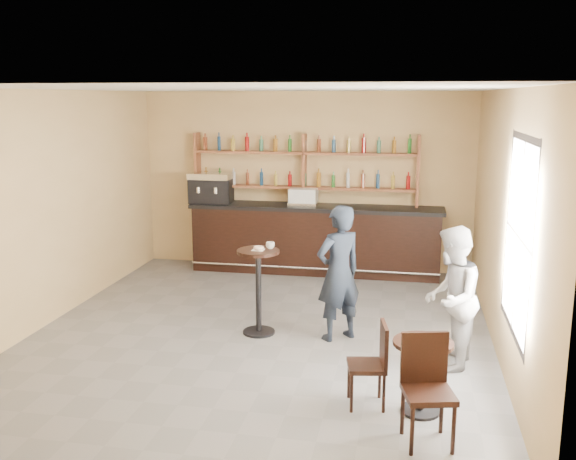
% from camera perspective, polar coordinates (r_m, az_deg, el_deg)
% --- Properties ---
extents(floor, '(7.00, 7.00, 0.00)m').
position_cam_1_polar(floor, '(8.72, -2.32, -9.08)').
color(floor, slate).
rests_on(floor, ground).
extents(ceiling, '(7.00, 7.00, 0.00)m').
position_cam_1_polar(ceiling, '(8.15, -2.51, 12.44)').
color(ceiling, white).
rests_on(ceiling, wall_back).
extents(wall_back, '(7.00, 0.00, 7.00)m').
position_cam_1_polar(wall_back, '(11.68, 1.56, 4.37)').
color(wall_back, tan).
rests_on(wall_back, floor).
extents(wall_front, '(7.00, 0.00, 7.00)m').
position_cam_1_polar(wall_front, '(5.05, -11.64, -5.81)').
color(wall_front, tan).
rests_on(wall_front, floor).
extents(wall_left, '(0.00, 7.00, 7.00)m').
position_cam_1_polar(wall_left, '(9.44, -20.43, 1.86)').
color(wall_left, tan).
rests_on(wall_left, floor).
extents(wall_right, '(0.00, 7.00, 7.00)m').
position_cam_1_polar(wall_right, '(8.15, 18.58, 0.52)').
color(wall_right, tan).
rests_on(wall_right, floor).
extents(window_pane, '(0.00, 2.00, 2.00)m').
position_cam_1_polar(window_pane, '(6.96, 19.83, -0.56)').
color(window_pane, white).
rests_on(window_pane, wall_right).
extents(window_frame, '(0.04, 1.70, 2.10)m').
position_cam_1_polar(window_frame, '(6.96, 19.79, -0.56)').
color(window_frame, black).
rests_on(window_frame, wall_right).
extents(shelf_unit, '(4.00, 0.26, 1.40)m').
position_cam_1_polar(shelf_unit, '(11.53, 1.46, 5.33)').
color(shelf_unit, brown).
rests_on(shelf_unit, wall_back).
extents(liquor_bottles, '(3.68, 0.10, 1.00)m').
position_cam_1_polar(liquor_bottles, '(11.51, 1.46, 6.17)').
color(liquor_bottles, '#8C5919').
rests_on(liquor_bottles, shelf_unit).
extents(bar_counter, '(4.48, 0.87, 1.21)m').
position_cam_1_polar(bar_counter, '(11.48, 2.44, -0.80)').
color(bar_counter, black).
rests_on(bar_counter, floor).
extents(espresso_machine, '(0.79, 0.54, 0.54)m').
position_cam_1_polar(espresso_machine, '(11.75, -6.84, 3.76)').
color(espresso_machine, black).
rests_on(espresso_machine, bar_counter).
extents(pastry_case, '(0.55, 0.46, 0.30)m').
position_cam_1_polar(pastry_case, '(11.37, 1.39, 2.97)').
color(pastry_case, silver).
rests_on(pastry_case, bar_counter).
extents(pedestal_table, '(0.69, 0.69, 1.14)m').
position_cam_1_polar(pedestal_table, '(8.52, -2.64, -5.53)').
color(pedestal_table, black).
rests_on(pedestal_table, floor).
extents(napkin, '(0.16, 0.16, 0.00)m').
position_cam_1_polar(napkin, '(8.37, -2.67, -1.77)').
color(napkin, white).
rests_on(napkin, pedestal_table).
extents(donut, '(0.18, 0.18, 0.05)m').
position_cam_1_polar(donut, '(8.35, -2.62, -1.62)').
color(donut, '#BB7544').
rests_on(donut, napkin).
extents(cup_pedestal, '(0.14, 0.14, 0.09)m').
position_cam_1_polar(cup_pedestal, '(8.42, -1.59, -1.38)').
color(cup_pedestal, white).
rests_on(cup_pedestal, pedestal_table).
extents(man_main, '(0.77, 0.74, 1.77)m').
position_cam_1_polar(man_main, '(8.26, 4.52, -3.84)').
color(man_main, black).
rests_on(man_main, floor).
extents(cafe_table, '(0.77, 0.77, 0.75)m').
position_cam_1_polar(cafe_table, '(6.66, 11.79, -12.67)').
color(cafe_table, black).
rests_on(cafe_table, floor).
extents(cup_cafe, '(0.10, 0.10, 0.09)m').
position_cam_1_polar(cup_cafe, '(6.50, 12.40, -9.30)').
color(cup_cafe, white).
rests_on(cup_cafe, cafe_table).
extents(chair_west, '(0.44, 0.44, 0.88)m').
position_cam_1_polar(chair_west, '(6.69, 7.00, -11.81)').
color(chair_west, black).
rests_on(chair_west, floor).
extents(chair_south, '(0.52, 0.52, 1.00)m').
position_cam_1_polar(chair_south, '(6.06, 12.39, -13.93)').
color(chair_south, black).
rests_on(chair_south, floor).
extents(patron_second, '(0.78, 0.92, 1.67)m').
position_cam_1_polar(patron_second, '(7.62, 14.30, -5.90)').
color(patron_second, '#9B9BA0').
rests_on(patron_second, floor).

